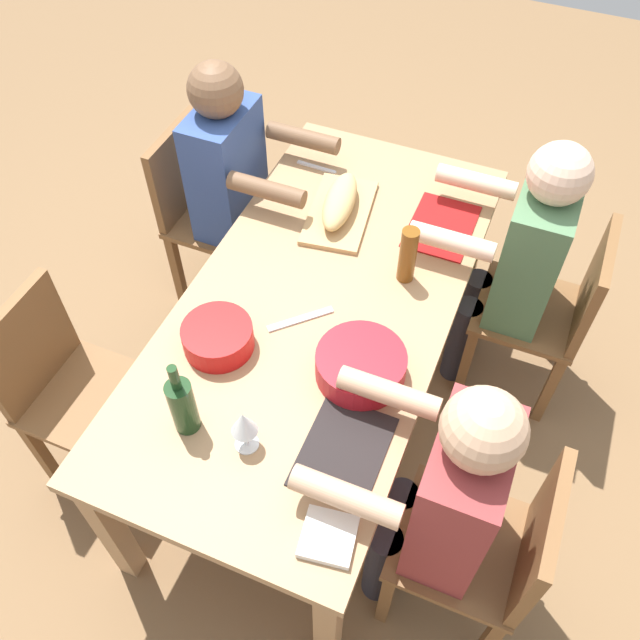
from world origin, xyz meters
TOP-DOWN VIEW (x-y plane):
  - ground_plane at (0.00, 0.00)m, footprint 8.00×8.00m
  - dining_table at (0.00, 0.00)m, footprint 1.83×0.88m
  - chair_near_right at (0.50, -0.76)m, footprint 0.40×0.40m
  - chair_near_left at (-0.50, -0.76)m, footprint 0.40×0.40m
  - diner_near_left at (-0.50, -0.58)m, footprint 0.41×0.53m
  - chair_far_left at (-0.50, 0.76)m, footprint 0.40×0.40m
  - diner_far_left at (-0.50, 0.58)m, footprint 0.41×0.53m
  - chair_far_right at (0.50, 0.76)m, footprint 0.40×0.40m
  - diner_far_right at (0.50, 0.58)m, footprint 0.41×0.53m
  - serving_bowl_salad at (0.30, -0.22)m, footprint 0.23×0.23m
  - serving_bowl_pasta at (0.23, 0.23)m, footprint 0.28×0.28m
  - cutting_board at (-0.42, -0.09)m, footprint 0.43×0.27m
  - bread_loaf at (-0.42, -0.09)m, footprint 0.33×0.15m
  - wine_bottle at (0.60, -0.17)m, footprint 0.08×0.08m
  - beer_bottle at (-0.21, 0.23)m, footprint 0.06×0.06m
  - wine_glass at (0.59, 0.02)m, footprint 0.08×0.08m
  - fork_near_left at (-0.64, -0.28)m, footprint 0.02×0.17m
  - placemat_far_left at (-0.50, 0.28)m, footprint 0.32×0.23m
  - placemat_far_right at (0.50, 0.28)m, footprint 0.32×0.23m
  - carving_knife at (0.11, -0.03)m, footprint 0.18×0.18m
  - napkin_stack at (0.75, 0.34)m, footprint 0.16×0.16m

SIDE VIEW (x-z plane):
  - ground_plane at x=0.00m, z-range 0.00..0.00m
  - chair_near_right at x=0.50m, z-range 0.06..0.91m
  - chair_near_left at x=-0.50m, z-range 0.06..0.91m
  - chair_far_left at x=-0.50m, z-range 0.06..0.91m
  - chair_far_right at x=0.50m, z-range 0.06..0.91m
  - dining_table at x=0.00m, z-range 0.29..1.03m
  - diner_near_left at x=-0.50m, z-range 0.10..1.30m
  - diner_far_left at x=-0.50m, z-range 0.10..1.30m
  - diner_far_right at x=0.50m, z-range 0.10..1.30m
  - placemat_far_left at x=-0.50m, z-range 0.74..0.75m
  - placemat_far_right at x=0.50m, z-range 0.74..0.75m
  - fork_near_left at x=-0.64m, z-range 0.74..0.75m
  - carving_knife at x=0.11m, z-range 0.74..0.75m
  - cutting_board at x=-0.42m, z-range 0.74..0.76m
  - napkin_stack at x=0.75m, z-range 0.74..0.76m
  - serving_bowl_salad at x=0.30m, z-range 0.75..0.83m
  - serving_bowl_pasta at x=0.23m, z-range 0.75..0.84m
  - bread_loaf at x=-0.42m, z-range 0.76..0.85m
  - wine_bottle at x=0.60m, z-range 0.70..0.99m
  - beer_bottle at x=-0.21m, z-range 0.74..0.96m
  - wine_glass at x=0.59m, z-range 0.77..0.94m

